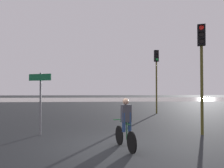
{
  "coord_description": "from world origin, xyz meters",
  "views": [
    {
      "loc": [
        -0.31,
        -7.35,
        1.92
      ],
      "look_at": [
        0.5,
        5.0,
        2.2
      ],
      "focal_mm": 35.0,
      "sensor_mm": 36.0,
      "label": 1
    }
  ],
  "objects_px": {
    "direction_sign_post": "(40,94)",
    "cyclist": "(126,124)",
    "traffic_light_near_right": "(202,58)",
    "traffic_light_far_right": "(156,70)"
  },
  "relations": [
    {
      "from": "traffic_light_near_right",
      "to": "cyclist",
      "type": "distance_m",
      "value": 4.71
    },
    {
      "from": "traffic_light_far_right",
      "to": "cyclist",
      "type": "distance_m",
      "value": 10.89
    },
    {
      "from": "direction_sign_post",
      "to": "cyclist",
      "type": "distance_m",
      "value": 4.2
    },
    {
      "from": "direction_sign_post",
      "to": "cyclist",
      "type": "height_order",
      "value": "direction_sign_post"
    },
    {
      "from": "traffic_light_near_right",
      "to": "traffic_light_far_right",
      "type": "height_order",
      "value": "traffic_light_far_right"
    },
    {
      "from": "direction_sign_post",
      "to": "traffic_light_far_right",
      "type": "bearing_deg",
      "value": -109.79
    },
    {
      "from": "traffic_light_far_right",
      "to": "cyclist",
      "type": "xyz_separation_m",
      "value": [
        -3.71,
        -9.9,
        -2.6
      ]
    },
    {
      "from": "direction_sign_post",
      "to": "cyclist",
      "type": "xyz_separation_m",
      "value": [
        3.3,
        -2.45,
        -0.88
      ]
    },
    {
      "from": "direction_sign_post",
      "to": "cyclist",
      "type": "bearing_deg",
      "value": 166.85
    },
    {
      "from": "traffic_light_near_right",
      "to": "cyclist",
      "type": "xyz_separation_m",
      "value": [
        -3.5,
        -2.03,
        -2.4
      ]
    }
  ]
}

